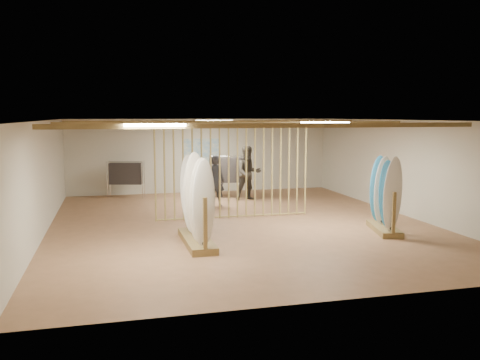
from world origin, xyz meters
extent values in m
plane|color=#9B6D4B|center=(0.00, 0.00, 0.00)|extent=(12.00, 12.00, 0.00)
plane|color=gray|center=(0.00, 0.00, 2.80)|extent=(12.00, 12.00, 0.00)
plane|color=beige|center=(0.00, 6.00, 1.40)|extent=(12.00, 0.00, 12.00)
plane|color=beige|center=(0.00, -6.00, 1.40)|extent=(12.00, 0.00, 12.00)
plane|color=beige|center=(-5.00, 0.00, 1.40)|extent=(0.00, 12.00, 12.00)
plane|color=beige|center=(5.00, 0.00, 1.40)|extent=(0.00, 12.00, 12.00)
cube|color=olive|center=(0.00, 0.00, 2.72)|extent=(9.50, 6.12, 0.10)
cube|color=white|center=(0.00, 0.00, 2.74)|extent=(1.20, 0.35, 0.06)
cylinder|color=tan|center=(-2.20, 0.80, 1.40)|extent=(0.05, 0.05, 2.78)
cylinder|color=tan|center=(-1.94, 0.80, 1.40)|extent=(0.05, 0.05, 2.78)
cylinder|color=tan|center=(-1.68, 0.80, 1.40)|extent=(0.05, 0.05, 2.78)
cylinder|color=tan|center=(-1.42, 0.80, 1.40)|extent=(0.05, 0.05, 2.78)
cylinder|color=tan|center=(-1.16, 0.80, 1.40)|extent=(0.05, 0.05, 2.78)
cylinder|color=tan|center=(-0.91, 0.80, 1.40)|extent=(0.05, 0.05, 2.78)
cylinder|color=tan|center=(-0.65, 0.80, 1.40)|extent=(0.05, 0.05, 2.78)
cylinder|color=tan|center=(-0.39, 0.80, 1.40)|extent=(0.05, 0.05, 2.78)
cylinder|color=tan|center=(-0.13, 0.80, 1.40)|extent=(0.05, 0.05, 2.78)
cylinder|color=tan|center=(0.13, 0.80, 1.40)|extent=(0.05, 0.05, 2.78)
cylinder|color=tan|center=(0.39, 0.80, 1.40)|extent=(0.05, 0.05, 2.78)
cylinder|color=tan|center=(0.65, 0.80, 1.40)|extent=(0.05, 0.05, 2.78)
cylinder|color=tan|center=(0.91, 0.80, 1.40)|extent=(0.05, 0.05, 2.78)
cylinder|color=tan|center=(1.16, 0.80, 1.40)|extent=(0.05, 0.05, 2.78)
cylinder|color=tan|center=(1.42, 0.80, 1.40)|extent=(0.05, 0.05, 2.78)
cylinder|color=tan|center=(1.68, 0.80, 1.40)|extent=(0.05, 0.05, 2.78)
cylinder|color=tan|center=(1.94, 0.80, 1.40)|extent=(0.05, 0.05, 2.78)
cylinder|color=tan|center=(2.20, 0.80, 1.40)|extent=(0.05, 0.05, 2.78)
cube|color=teal|center=(0.00, 5.98, 1.60)|extent=(1.40, 0.03, 0.90)
cube|color=olive|center=(-1.50, -1.90, 0.08)|extent=(0.59, 2.19, 0.16)
cylinder|color=black|center=(-1.50, -1.90, 1.04)|extent=(0.03, 2.13, 0.01)
ellipsoid|color=white|center=(-1.50, -2.79, 1.12)|extent=(0.50, 0.07, 1.92)
ellipsoid|color=silver|center=(-1.50, -2.34, 1.12)|extent=(0.50, 0.07, 1.92)
ellipsoid|color=silver|center=(-1.50, -1.90, 1.12)|extent=(0.50, 0.07, 1.92)
ellipsoid|color=white|center=(-1.51, -1.45, 1.12)|extent=(0.50, 0.07, 1.92)
ellipsoid|color=white|center=(-1.51, -1.00, 1.12)|extent=(0.50, 0.07, 1.92)
cube|color=olive|center=(3.32, -1.82, 0.07)|extent=(0.90, 1.69, 0.14)
cylinder|color=black|center=(3.32, -1.82, 0.94)|extent=(0.39, 1.52, 0.01)
ellipsoid|color=white|center=(3.17, -2.41, 1.01)|extent=(0.45, 0.16, 1.74)
ellipsoid|color=#2D8CD1|center=(3.27, -2.01, 1.01)|extent=(0.45, 0.16, 1.74)
ellipsoid|color=silver|center=(3.37, -1.62, 1.01)|extent=(0.45, 0.16, 1.74)
ellipsoid|color=#2D8CD1|center=(3.47, -1.23, 1.01)|extent=(0.45, 0.16, 1.74)
cylinder|color=silver|center=(-2.87, 5.28, 1.29)|extent=(1.20, 0.38, 0.03)
cube|color=black|center=(-2.87, 5.28, 0.87)|extent=(1.20, 0.62, 0.76)
cylinder|color=silver|center=(-2.87, 5.28, 0.67)|extent=(0.03, 0.03, 1.34)
cylinder|color=silver|center=(0.73, 4.31, 1.49)|extent=(1.43, 0.24, 0.03)
cube|color=black|center=(0.73, 4.31, 1.00)|extent=(1.38, 0.55, 0.88)
cylinder|color=silver|center=(0.73, 4.31, 0.77)|extent=(0.03, 0.03, 1.54)
imported|color=#222429|center=(-0.11, 2.81, 0.95)|extent=(0.83, 0.73, 1.90)
imported|color=#312C25|center=(1.24, 3.71, 1.07)|extent=(1.05, 0.83, 2.14)
camera|label=1|loc=(-3.34, -13.16, 2.93)|focal=38.00mm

